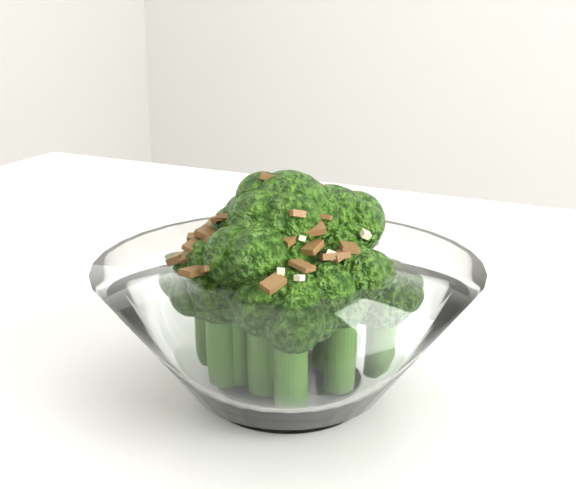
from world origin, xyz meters
The scene contains 2 objects.
table centered at (0.10, -0.08, 0.68)m, with size 1.29×0.94×0.75m.
broccoli_dish centered at (0.07, -0.15, 0.80)m, with size 0.20×0.20×0.12m.
Camera 1 is at (0.31, -0.51, 0.97)m, focal length 55.00 mm.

